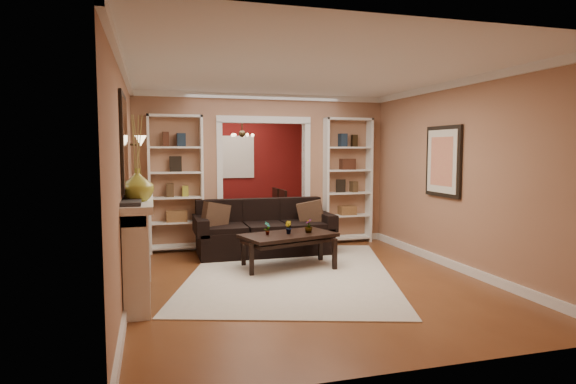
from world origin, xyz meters
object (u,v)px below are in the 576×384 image
object	(u,v)px
sofa	(264,227)
bookshelf_right	(347,181)
coffee_table	(288,251)
fireplace	(140,249)
bookshelf_left	(176,184)
dining_table	(243,219)

from	to	relation	value
sofa	bookshelf_right	distance (m)	1.94
coffee_table	fireplace	size ratio (longest dim) A/B	0.78
bookshelf_right	fireplace	distance (m)	4.47
sofa	coffee_table	bearing A→B (deg)	-83.52
bookshelf_left	dining_table	size ratio (longest dim) A/B	1.56
sofa	bookshelf_left	xyz separation A→B (m)	(-1.38, 0.58, 0.71)
sofa	bookshelf_left	distance (m)	1.66
bookshelf_left	bookshelf_right	world-z (taller)	same
bookshelf_right	fireplace	bearing A→B (deg)	-145.20
fireplace	dining_table	xyz separation A→B (m)	(1.98, 4.18, -0.32)
dining_table	fireplace	bearing A→B (deg)	154.70
bookshelf_left	fireplace	size ratio (longest dim) A/B	1.35
coffee_table	bookshelf_left	xyz separation A→B (m)	(-1.50, 1.62, 0.90)
coffee_table	bookshelf_left	bearing A→B (deg)	116.88
bookshelf_left	bookshelf_right	bearing A→B (deg)	0.00
bookshelf_right	dining_table	bearing A→B (deg)	135.26
coffee_table	dining_table	xyz separation A→B (m)	(-0.07, 3.27, 0.01)
bookshelf_right	fireplace	world-z (taller)	bookshelf_right
bookshelf_left	dining_table	xyz separation A→B (m)	(1.44, 1.65, -0.89)
sofa	fireplace	size ratio (longest dim) A/B	1.34
bookshelf_left	fireplace	bearing A→B (deg)	-102.05
dining_table	bookshelf_left	bearing A→B (deg)	138.97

